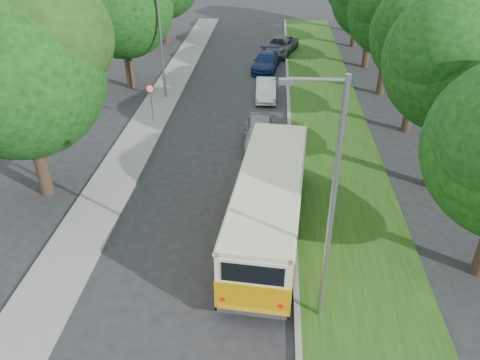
# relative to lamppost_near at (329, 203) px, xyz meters

# --- Properties ---
(ground) EXTENTS (120.00, 120.00, 0.00)m
(ground) POSITION_rel_lamppost_near_xyz_m (-4.21, 2.50, -4.37)
(ground) COLOR #28282A
(ground) RESTS_ON ground
(curb) EXTENTS (0.20, 70.00, 0.15)m
(curb) POSITION_rel_lamppost_near_xyz_m (-0.61, 7.50, -4.29)
(curb) COLOR gray
(curb) RESTS_ON ground
(grass_verge) EXTENTS (4.50, 70.00, 0.13)m
(grass_verge) POSITION_rel_lamppost_near_xyz_m (1.74, 7.50, -4.30)
(grass_verge) COLOR #1E4B14
(grass_verge) RESTS_ON ground
(sidewalk) EXTENTS (2.20, 70.00, 0.12)m
(sidewalk) POSITION_rel_lamppost_near_xyz_m (-9.01, 7.50, -4.31)
(sidewalk) COLOR gray
(sidewalk) RESTS_ON ground
(treeline) EXTENTS (24.27, 41.91, 9.46)m
(treeline) POSITION_rel_lamppost_near_xyz_m (-1.06, 20.49, 1.56)
(treeline) COLOR #332319
(treeline) RESTS_ON ground
(lamppost_near) EXTENTS (1.71, 0.16, 8.00)m
(lamppost_near) POSITION_rel_lamppost_near_xyz_m (0.00, 0.00, 0.00)
(lamppost_near) COLOR gray
(lamppost_near) RESTS_ON ground
(lamppost_far) EXTENTS (1.71, 0.16, 7.50)m
(lamppost_far) POSITION_rel_lamppost_near_xyz_m (-8.91, 18.50, -0.25)
(lamppost_far) COLOR gray
(lamppost_far) RESTS_ON ground
(warning_sign) EXTENTS (0.56, 0.10, 2.50)m
(warning_sign) POSITION_rel_lamppost_near_xyz_m (-8.71, 14.48, -2.66)
(warning_sign) COLOR gray
(warning_sign) RESTS_ON ground
(vintage_bus) EXTENTS (3.25, 9.64, 2.81)m
(vintage_bus) POSITION_rel_lamppost_near_xyz_m (-1.64, 4.12, -2.96)
(vintage_bus) COLOR #F19F07
(vintage_bus) RESTS_ON ground
(car_silver) EXTENTS (1.80, 4.23, 1.43)m
(car_silver) POSITION_rel_lamppost_near_xyz_m (-2.27, 12.14, -3.66)
(car_silver) COLOR #A2A1A6
(car_silver) RESTS_ON ground
(car_white) EXTENTS (1.38, 3.73, 1.22)m
(car_white) POSITION_rel_lamppost_near_xyz_m (-2.12, 19.08, -3.76)
(car_white) COLOR white
(car_white) RESTS_ON ground
(car_blue) EXTENTS (2.32, 4.63, 1.29)m
(car_blue) POSITION_rel_lamppost_near_xyz_m (-2.28, 25.15, -3.72)
(car_blue) COLOR navy
(car_blue) RESTS_ON ground
(car_grey) EXTENTS (3.55, 5.42, 1.38)m
(car_grey) POSITION_rel_lamppost_near_xyz_m (-1.21, 29.64, -3.68)
(car_grey) COLOR #56595D
(car_grey) RESTS_ON ground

